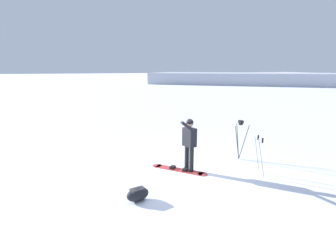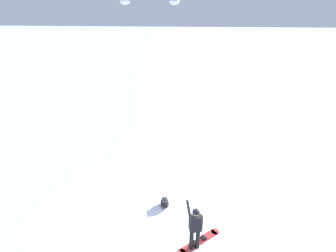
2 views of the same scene
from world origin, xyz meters
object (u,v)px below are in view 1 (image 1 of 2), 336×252
at_px(snowboarder, 189,140).
at_px(ski_poles, 259,150).
at_px(camera_tripod, 240,132).
at_px(gear_bag_large, 138,194).
at_px(snowboard, 179,169).

distance_m(snowboarder, ski_poles, 2.10).
relative_size(snowboarder, ski_poles, 1.42).
bearing_deg(camera_tripod, gear_bag_large, -157.74).
distance_m(snowboard, gear_bag_large, 2.26).
height_order(camera_tripod, ski_poles, camera_tripod).
xyz_separation_m(gear_bag_large, ski_poles, (3.78, 0.25, 0.62)).
bearing_deg(snowboard, ski_poles, -30.25).
relative_size(snowboard, ski_poles, 1.22).
relative_size(gear_bag_large, camera_tripod, 0.45).
bearing_deg(snowboarder, snowboard, 147.85).
relative_size(snowboarder, snowboard, 1.16).
distance_m(snowboarder, snowboard, 1.04).
bearing_deg(gear_bag_large, snowboard, 40.53).
xyz_separation_m(snowboard, camera_tripod, (2.40, 0.22, 0.98)).
xyz_separation_m(gear_bag_large, camera_tripod, (4.11, 1.68, 0.83)).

